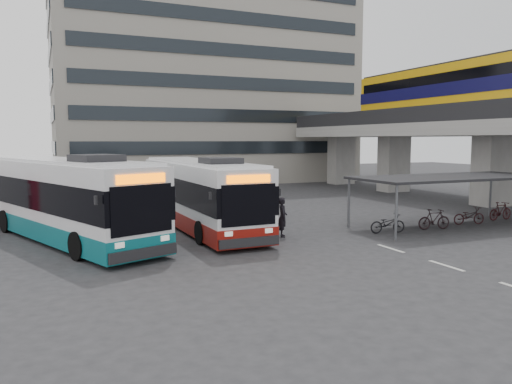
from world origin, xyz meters
name	(u,v)px	position (x,y,z in m)	size (l,w,h in m)	color
ground	(337,254)	(0.00, 0.00, 0.00)	(120.00, 120.00, 0.00)	#28282B
viaduct	(455,113)	(17.00, 11.44, 6.23)	(8.00, 32.00, 9.68)	gray
bike_shelter	(450,194)	(8.45, 3.00, 1.64)	(10.00, 4.00, 2.54)	#595B60
office_block	(203,63)	(6.00, 36.00, 12.50)	(30.00, 15.00, 25.00)	gray
road_markings	(446,266)	(2.50, -3.00, 0.01)	(0.15, 7.60, 0.01)	beige
bus_main	(199,195)	(-3.14, 7.60, 1.66)	(2.90, 12.14, 3.57)	white
bus_teal	(64,200)	(-9.38, 7.14, 1.75)	(7.12, 12.91, 3.78)	white
pedestrian	(283,217)	(-0.39, 3.93, 0.89)	(0.65, 0.43, 1.78)	black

